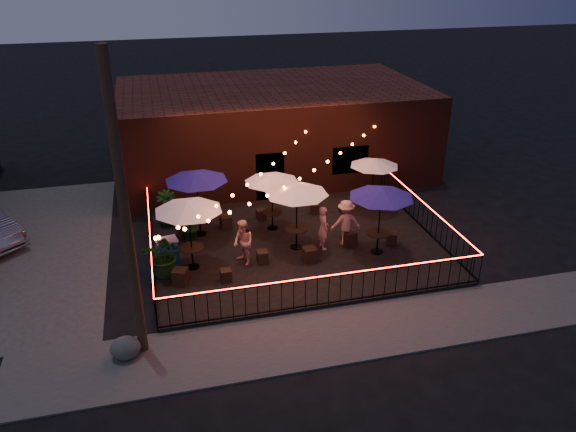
# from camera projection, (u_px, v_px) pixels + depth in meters

# --- Properties ---
(ground) EXTENTS (110.00, 110.00, 0.00)m
(ground) POSITION_uv_depth(u_px,v_px,m) (310.00, 275.00, 18.56)
(ground) COLOR black
(ground) RESTS_ON ground
(patio) EXTENTS (10.00, 8.00, 0.15)m
(patio) POSITION_uv_depth(u_px,v_px,m) (294.00, 245.00, 20.28)
(patio) COLOR black
(patio) RESTS_ON ground
(sidewalk) EXTENTS (18.00, 2.50, 0.05)m
(sidewalk) POSITION_uv_depth(u_px,v_px,m) (342.00, 333.00, 15.71)
(sidewalk) COLOR #45413F
(sidewalk) RESTS_ON ground
(brick_building) EXTENTS (14.00, 8.00, 4.00)m
(brick_building) POSITION_uv_depth(u_px,v_px,m) (273.00, 129.00, 26.65)
(brick_building) COLOR #3C1910
(brick_building) RESTS_ON ground
(utility_pole) EXTENTS (0.26, 0.26, 8.00)m
(utility_pole) POSITION_uv_depth(u_px,v_px,m) (125.00, 216.00, 13.37)
(utility_pole) COLOR #382917
(utility_pole) RESTS_ON ground
(fence_front) EXTENTS (10.00, 0.04, 1.04)m
(fence_front) POSITION_uv_depth(u_px,v_px,m) (329.00, 290.00, 16.53)
(fence_front) COLOR black
(fence_front) RESTS_ON patio
(fence_left) EXTENTS (0.04, 8.00, 1.04)m
(fence_left) POSITION_uv_depth(u_px,v_px,m) (151.00, 247.00, 18.93)
(fence_left) COLOR black
(fence_left) RESTS_ON patio
(fence_right) EXTENTS (0.04, 8.00, 1.04)m
(fence_right) POSITION_uv_depth(u_px,v_px,m) (423.00, 216.00, 21.12)
(fence_right) COLOR black
(fence_right) RESTS_ON patio
(festoon_lights) EXTENTS (10.02, 8.72, 1.32)m
(festoon_lights) POSITION_uv_depth(u_px,v_px,m) (268.00, 188.00, 18.73)
(festoon_lights) COLOR #FF5824
(festoon_lights) RESTS_ON ground
(cafe_table_0) EXTENTS (2.87, 2.87, 2.44)m
(cafe_table_0) POSITION_uv_depth(u_px,v_px,m) (188.00, 207.00, 17.76)
(cafe_table_0) COLOR black
(cafe_table_0) RESTS_ON patio
(cafe_table_1) EXTENTS (3.02, 3.02, 2.51)m
(cafe_table_1) POSITION_uv_depth(u_px,v_px,m) (196.00, 177.00, 19.88)
(cafe_table_1) COLOR black
(cafe_table_1) RESTS_ON patio
(cafe_table_2) EXTENTS (2.87, 2.87, 2.43)m
(cafe_table_2) POSITION_uv_depth(u_px,v_px,m) (297.00, 190.00, 19.00)
(cafe_table_2) COLOR black
(cafe_table_2) RESTS_ON patio
(cafe_table_3) EXTENTS (2.66, 2.66, 2.23)m
(cafe_table_3) POSITION_uv_depth(u_px,v_px,m) (272.00, 178.00, 20.42)
(cafe_table_3) COLOR black
(cafe_table_3) RESTS_ON patio
(cafe_table_4) EXTENTS (2.29, 2.29, 2.45)m
(cafe_table_4) POSITION_uv_depth(u_px,v_px,m) (381.00, 193.00, 18.68)
(cafe_table_4) COLOR black
(cafe_table_4) RESTS_ON patio
(cafe_table_5) EXTENTS (1.99, 1.99, 2.15)m
(cafe_table_5) POSITION_uv_depth(u_px,v_px,m) (374.00, 163.00, 22.08)
(cafe_table_5) COLOR black
(cafe_table_5) RESTS_ON patio
(bistro_chair_0) EXTENTS (0.57, 0.57, 0.52)m
(bistro_chair_0) POSITION_uv_depth(u_px,v_px,m) (180.00, 277.00, 17.70)
(bistro_chair_0) COLOR black
(bistro_chair_0) RESTS_ON patio
(bistro_chair_1) EXTENTS (0.34, 0.34, 0.40)m
(bistro_chair_1) POSITION_uv_depth(u_px,v_px,m) (226.00, 275.00, 17.88)
(bistro_chair_1) COLOR black
(bistro_chair_1) RESTS_ON patio
(bistro_chair_2) EXTENTS (0.53, 0.53, 0.50)m
(bistro_chair_2) POSITION_uv_depth(u_px,v_px,m) (185.00, 231.00, 20.58)
(bistro_chair_2) COLOR black
(bistro_chair_2) RESTS_ON patio
(bistro_chair_3) EXTENTS (0.45, 0.45, 0.48)m
(bistro_chair_3) POSITION_uv_depth(u_px,v_px,m) (226.00, 222.00, 21.26)
(bistro_chair_3) COLOR black
(bistro_chair_3) RESTS_ON patio
(bistro_chair_4) EXTENTS (0.37, 0.37, 0.43)m
(bistro_chair_4) POSITION_uv_depth(u_px,v_px,m) (262.00, 257.00, 18.91)
(bistro_chair_4) COLOR black
(bistro_chair_4) RESTS_ON patio
(bistro_chair_5) EXTENTS (0.49, 0.49, 0.51)m
(bistro_chair_5) POSITION_uv_depth(u_px,v_px,m) (310.00, 255.00, 18.96)
(bistro_chair_5) COLOR black
(bistro_chair_5) RESTS_ON patio
(bistro_chair_6) EXTENTS (0.38, 0.38, 0.41)m
(bistro_chair_6) POSITION_uv_depth(u_px,v_px,m) (261.00, 214.00, 21.93)
(bistro_chair_6) COLOR black
(bistro_chair_6) RESTS_ON patio
(bistro_chair_7) EXTENTS (0.48, 0.48, 0.43)m
(bistro_chair_7) POSITION_uv_depth(u_px,v_px,m) (315.00, 208.00, 22.41)
(bistro_chair_7) COLOR black
(bistro_chair_7) RESTS_ON patio
(bistro_chair_8) EXTENTS (0.52, 0.52, 0.52)m
(bistro_chair_8) POSITION_uv_depth(u_px,v_px,m) (349.00, 238.00, 20.03)
(bistro_chair_8) COLOR black
(bistro_chair_8) RESTS_ON patio
(bistro_chair_9) EXTENTS (0.43, 0.43, 0.41)m
(bistro_chair_9) POSITION_uv_depth(u_px,v_px,m) (392.00, 238.00, 20.14)
(bistro_chair_9) COLOR black
(bistro_chair_9) RESTS_ON patio
(bistro_chair_10) EXTENTS (0.36, 0.36, 0.42)m
(bistro_chair_10) POSITION_uv_depth(u_px,v_px,m) (344.00, 207.00, 22.52)
(bistro_chair_10) COLOR black
(bistro_chair_10) RESTS_ON patio
(bistro_chair_11) EXTENTS (0.41, 0.41, 0.40)m
(bistro_chair_11) POSITION_uv_depth(u_px,v_px,m) (378.00, 202.00, 22.98)
(bistro_chair_11) COLOR black
(bistro_chair_11) RESTS_ON patio
(patron_a) EXTENTS (0.42, 0.61, 1.59)m
(patron_a) POSITION_uv_depth(u_px,v_px,m) (323.00, 228.00, 19.58)
(patron_a) COLOR #CBB08D
(patron_a) RESTS_ON patio
(patron_b) EXTENTS (0.84, 0.94, 1.58)m
(patron_b) POSITION_uv_depth(u_px,v_px,m) (243.00, 243.00, 18.61)
(patron_b) COLOR #E0AD91
(patron_b) RESTS_ON patio
(patron_c) EXTENTS (1.12, 0.68, 1.68)m
(patron_c) POSITION_uv_depth(u_px,v_px,m) (346.00, 223.00, 19.85)
(patron_c) COLOR tan
(patron_c) RESTS_ON patio
(potted_shrub_a) EXTENTS (1.54, 1.41, 1.45)m
(potted_shrub_a) POSITION_uv_depth(u_px,v_px,m) (165.00, 255.00, 17.98)
(potted_shrub_a) COLOR #11400C
(potted_shrub_a) RESTS_ON patio
(potted_shrub_b) EXTENTS (0.85, 0.76, 1.30)m
(potted_shrub_b) POSITION_uv_depth(u_px,v_px,m) (192.00, 225.00, 20.09)
(potted_shrub_b) COLOR #163411
(potted_shrub_b) RESTS_ON patio
(potted_shrub_c) EXTENTS (0.80, 0.80, 1.35)m
(potted_shrub_c) POSITION_uv_depth(u_px,v_px,m) (167.00, 208.00, 21.31)
(potted_shrub_c) COLOR #19340F
(potted_shrub_c) RESTS_ON patio
(cooler) EXTENTS (0.80, 0.64, 0.94)m
(cooler) POSITION_uv_depth(u_px,v_px,m) (167.00, 252.00, 18.70)
(cooler) COLOR #175DB0
(cooler) RESTS_ON patio
(boulder) EXTENTS (0.92, 0.81, 0.66)m
(boulder) POSITION_uv_depth(u_px,v_px,m) (125.00, 348.00, 14.68)
(boulder) COLOR #474842
(boulder) RESTS_ON ground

